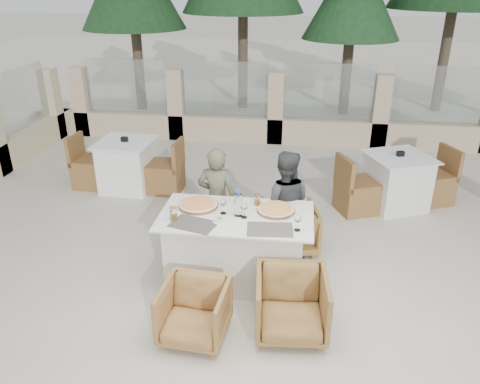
# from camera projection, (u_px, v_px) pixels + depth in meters

# --- Properties ---
(ground) EXTENTS (80.00, 80.00, 0.00)m
(ground) POSITION_uv_depth(u_px,v_px,m) (246.00, 281.00, 5.12)
(ground) COLOR beige
(ground) RESTS_ON ground
(sand_patch) EXTENTS (30.00, 16.00, 0.01)m
(sand_patch) POSITION_uv_depth(u_px,v_px,m) (291.00, 65.00, 17.73)
(sand_patch) COLOR beige
(sand_patch) RESTS_ON ground
(perimeter_wall_far) EXTENTS (10.00, 0.34, 1.60)m
(perimeter_wall_far) POSITION_uv_depth(u_px,v_px,m) (276.00, 103.00, 9.11)
(perimeter_wall_far) COLOR #CDB390
(perimeter_wall_far) RESTS_ON ground
(pine_centre) EXTENTS (2.20, 2.20, 5.00)m
(pine_centre) POSITION_uv_depth(u_px,v_px,m) (353.00, 3.00, 10.38)
(pine_centre) COLOR #1F4A23
(pine_centre) RESTS_ON ground
(dining_table) EXTENTS (1.60, 0.90, 0.77)m
(dining_table) POSITION_uv_depth(u_px,v_px,m) (236.00, 247.00, 5.02)
(dining_table) COLOR silver
(dining_table) RESTS_ON ground
(placemat_near_left) EXTENTS (0.51, 0.41, 0.00)m
(placemat_near_left) POSITION_uv_depth(u_px,v_px,m) (194.00, 224.00, 4.68)
(placemat_near_left) COLOR #504A44
(placemat_near_left) RESTS_ON dining_table
(placemat_near_right) EXTENTS (0.48, 0.34, 0.00)m
(placemat_near_right) POSITION_uv_depth(u_px,v_px,m) (270.00, 229.00, 4.58)
(placemat_near_right) COLOR #5F5851
(placemat_near_right) RESTS_ON dining_table
(pizza_left) EXTENTS (0.56, 0.56, 0.06)m
(pizza_left) POSITION_uv_depth(u_px,v_px,m) (198.00, 204.00, 5.03)
(pizza_left) COLOR #D9491D
(pizza_left) RESTS_ON dining_table
(pizza_right) EXTENTS (0.45, 0.45, 0.05)m
(pizza_right) POSITION_uv_depth(u_px,v_px,m) (276.00, 209.00, 4.93)
(pizza_right) COLOR orange
(pizza_right) RESTS_ON dining_table
(water_bottle) EXTENTS (0.09, 0.09, 0.29)m
(water_bottle) POSITION_uv_depth(u_px,v_px,m) (238.00, 203.00, 4.80)
(water_bottle) COLOR #BAD8F4
(water_bottle) RESTS_ON dining_table
(wine_glass_centre) EXTENTS (0.09, 0.09, 0.18)m
(wine_glass_centre) POSITION_uv_depth(u_px,v_px,m) (223.00, 206.00, 4.86)
(wine_glass_centre) COLOR white
(wine_glass_centre) RESTS_ON dining_table
(wine_glass_near) EXTENTS (0.08, 0.08, 0.18)m
(wine_glass_near) POSITION_uv_depth(u_px,v_px,m) (244.00, 210.00, 4.78)
(wine_glass_near) COLOR silver
(wine_glass_near) RESTS_ON dining_table
(wine_glass_corner) EXTENTS (0.10, 0.10, 0.18)m
(wine_glass_corner) POSITION_uv_depth(u_px,v_px,m) (298.00, 222.00, 4.53)
(wine_glass_corner) COLOR white
(wine_glass_corner) RESTS_ON dining_table
(beer_glass_left) EXTENTS (0.08, 0.08, 0.15)m
(beer_glass_left) POSITION_uv_depth(u_px,v_px,m) (173.00, 214.00, 4.73)
(beer_glass_left) COLOR #BE7D1A
(beer_glass_left) RESTS_ON dining_table
(beer_glass_right) EXTENTS (0.08, 0.08, 0.13)m
(beer_glass_right) POSITION_uv_depth(u_px,v_px,m) (257.00, 199.00, 5.06)
(beer_glass_right) COLOR orange
(beer_glass_right) RESTS_ON dining_table
(olive_dish) EXTENTS (0.12, 0.12, 0.04)m
(olive_dish) POSITION_uv_depth(u_px,v_px,m) (220.00, 220.00, 4.73)
(olive_dish) COLOR silver
(olive_dish) RESTS_ON dining_table
(armchair_far_left) EXTENTS (0.76, 0.77, 0.53)m
(armchair_far_left) POSITION_uv_depth(u_px,v_px,m) (219.00, 222.00, 5.80)
(armchair_far_left) COLOR #966436
(armchair_far_left) RESTS_ON ground
(armchair_far_right) EXTENTS (0.74, 0.75, 0.57)m
(armchair_far_right) POSITION_uv_depth(u_px,v_px,m) (290.00, 228.00, 5.62)
(armchair_far_right) COLOR olive
(armchair_far_right) RESTS_ON ground
(armchair_near_left) EXTENTS (0.63, 0.64, 0.54)m
(armchair_near_left) POSITION_uv_depth(u_px,v_px,m) (194.00, 312.00, 4.22)
(armchair_near_left) COLOR olive
(armchair_near_left) RESTS_ON ground
(armchair_near_right) EXTENTS (0.70, 0.72, 0.61)m
(armchair_near_right) POSITION_uv_depth(u_px,v_px,m) (291.00, 304.00, 4.27)
(armchair_near_right) COLOR olive
(armchair_near_right) RESTS_ON ground
(diner_left) EXTENTS (0.49, 0.35, 1.28)m
(diner_left) POSITION_uv_depth(u_px,v_px,m) (217.00, 199.00, 5.51)
(diner_left) COLOR #565940
(diner_left) RESTS_ON ground
(diner_right) EXTENTS (0.63, 0.49, 1.29)m
(diner_right) POSITION_uv_depth(u_px,v_px,m) (284.00, 204.00, 5.38)
(diner_right) COLOR #3A3D3F
(diner_right) RESTS_ON ground
(bg_table_a) EXTENTS (1.67, 0.88, 0.77)m
(bg_table_a) POSITION_uv_depth(u_px,v_px,m) (127.00, 165.00, 7.22)
(bg_table_a) COLOR white
(bg_table_a) RESTS_ON ground
(bg_table_b) EXTENTS (1.83, 1.38, 0.77)m
(bg_table_b) POSITION_uv_depth(u_px,v_px,m) (396.00, 181.00, 6.64)
(bg_table_b) COLOR silver
(bg_table_b) RESTS_ON ground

